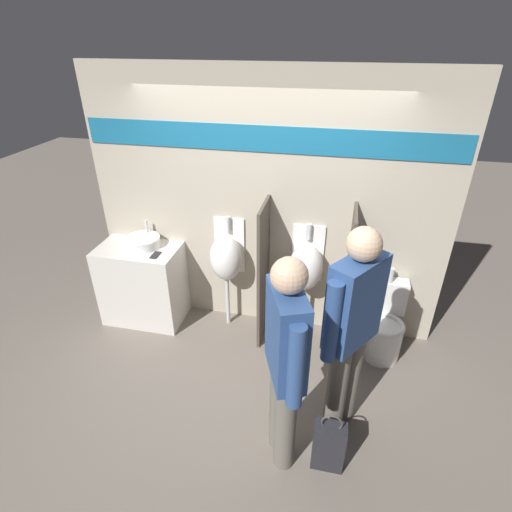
{
  "coord_description": "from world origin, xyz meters",
  "views": [
    {
      "loc": [
        0.71,
        -3.06,
        2.93
      ],
      "look_at": [
        0.0,
        0.17,
        1.05
      ],
      "focal_mm": 28.0,
      "sensor_mm": 36.0,
      "label": 1
    }
  ],
  "objects_px": {
    "toilet": "(384,327)",
    "urinal_far": "(306,267)",
    "person_in_vest": "(351,328)",
    "urinal_near_counter": "(226,258)",
    "person_with_lanyard": "(285,360)",
    "cell_phone": "(156,255)",
    "sink_basin": "(143,242)",
    "shopping_bag": "(329,445)"
  },
  "relations": [
    {
      "from": "person_in_vest",
      "to": "person_with_lanyard",
      "type": "height_order",
      "value": "person_in_vest"
    },
    {
      "from": "urinal_far",
      "to": "cell_phone",
      "type": "bearing_deg",
      "value": -171.99
    },
    {
      "from": "sink_basin",
      "to": "person_with_lanyard",
      "type": "distance_m",
      "value": 2.26
    },
    {
      "from": "sink_basin",
      "to": "person_in_vest",
      "type": "height_order",
      "value": "person_in_vest"
    },
    {
      "from": "person_in_vest",
      "to": "person_with_lanyard",
      "type": "relative_size",
      "value": 1.03
    },
    {
      "from": "sink_basin",
      "to": "urinal_near_counter",
      "type": "relative_size",
      "value": 0.29
    },
    {
      "from": "toilet",
      "to": "person_in_vest",
      "type": "xyz_separation_m",
      "value": [
        -0.39,
        -0.94,
        0.69
      ]
    },
    {
      "from": "cell_phone",
      "to": "urinal_near_counter",
      "type": "distance_m",
      "value": 0.73
    },
    {
      "from": "toilet",
      "to": "person_in_vest",
      "type": "distance_m",
      "value": 1.23
    },
    {
      "from": "person_with_lanyard",
      "to": "person_in_vest",
      "type": "bearing_deg",
      "value": -68.59
    },
    {
      "from": "sink_basin",
      "to": "urinal_near_counter",
      "type": "distance_m",
      "value": 0.91
    },
    {
      "from": "cell_phone",
      "to": "urinal_near_counter",
      "type": "relative_size",
      "value": 0.11
    },
    {
      "from": "sink_basin",
      "to": "urinal_near_counter",
      "type": "bearing_deg",
      "value": 3.53
    },
    {
      "from": "urinal_near_counter",
      "to": "person_with_lanyard",
      "type": "bearing_deg",
      "value": -60.23
    },
    {
      "from": "shopping_bag",
      "to": "person_in_vest",
      "type": "bearing_deg",
      "value": 80.73
    },
    {
      "from": "person_in_vest",
      "to": "urinal_far",
      "type": "bearing_deg",
      "value": 57.16
    },
    {
      "from": "sink_basin",
      "to": "cell_phone",
      "type": "distance_m",
      "value": 0.27
    },
    {
      "from": "cell_phone",
      "to": "toilet",
      "type": "distance_m",
      "value": 2.44
    },
    {
      "from": "urinal_far",
      "to": "urinal_near_counter",
      "type": "bearing_deg",
      "value": 180.0
    },
    {
      "from": "urinal_far",
      "to": "person_in_vest",
      "type": "relative_size",
      "value": 0.69
    },
    {
      "from": "toilet",
      "to": "person_in_vest",
      "type": "bearing_deg",
      "value": -112.45
    },
    {
      "from": "toilet",
      "to": "urinal_far",
      "type": "bearing_deg",
      "value": 171.15
    },
    {
      "from": "toilet",
      "to": "urinal_near_counter",
      "type": "bearing_deg",
      "value": 175.55
    },
    {
      "from": "shopping_bag",
      "to": "cell_phone",
      "type": "bearing_deg",
      "value": 145.64
    },
    {
      "from": "person_with_lanyard",
      "to": "shopping_bag",
      "type": "xyz_separation_m",
      "value": [
        0.36,
        -0.03,
        -0.76
      ]
    },
    {
      "from": "cell_phone",
      "to": "person_in_vest",
      "type": "height_order",
      "value": "person_in_vest"
    },
    {
      "from": "sink_basin",
      "to": "person_in_vest",
      "type": "relative_size",
      "value": 0.2
    },
    {
      "from": "urinal_far",
      "to": "sink_basin",
      "type": "bearing_deg",
      "value": -178.16
    },
    {
      "from": "cell_phone",
      "to": "urinal_near_counter",
      "type": "height_order",
      "value": "urinal_near_counter"
    },
    {
      "from": "sink_basin",
      "to": "urinal_far",
      "type": "distance_m",
      "value": 1.74
    },
    {
      "from": "toilet",
      "to": "person_in_vest",
      "type": "height_order",
      "value": "person_in_vest"
    },
    {
      "from": "toilet",
      "to": "sink_basin",
      "type": "bearing_deg",
      "value": 178.35
    },
    {
      "from": "sink_basin",
      "to": "cell_phone",
      "type": "bearing_deg",
      "value": -36.87
    },
    {
      "from": "urinal_near_counter",
      "to": "person_in_vest",
      "type": "bearing_deg",
      "value": -40.03
    },
    {
      "from": "sink_basin",
      "to": "toilet",
      "type": "distance_m",
      "value": 2.65
    },
    {
      "from": "cell_phone",
      "to": "sink_basin",
      "type": "bearing_deg",
      "value": 143.13
    },
    {
      "from": "person_in_vest",
      "to": "urinal_near_counter",
      "type": "bearing_deg",
      "value": 84.65
    },
    {
      "from": "toilet",
      "to": "person_in_vest",
      "type": "relative_size",
      "value": 0.49
    },
    {
      "from": "person_with_lanyard",
      "to": "shopping_bag",
      "type": "distance_m",
      "value": 0.84
    },
    {
      "from": "toilet",
      "to": "person_with_lanyard",
      "type": "distance_m",
      "value": 1.71
    },
    {
      "from": "urinal_near_counter",
      "to": "person_with_lanyard",
      "type": "relative_size",
      "value": 0.72
    },
    {
      "from": "cell_phone",
      "to": "person_in_vest",
      "type": "xyz_separation_m",
      "value": [
        1.97,
        -0.86,
        0.1
      ]
    }
  ]
}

